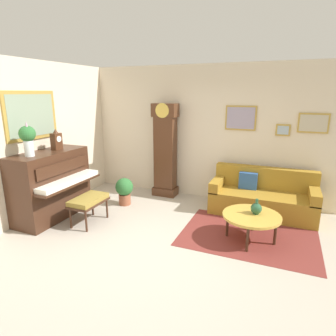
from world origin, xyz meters
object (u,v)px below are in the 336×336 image
(mantel_clock, at_px, (56,140))
(green_jug, at_px, (256,208))
(grandfather_clock, at_px, (165,153))
(coffee_table, at_px, (252,217))
(potted_plant, at_px, (124,189))
(piano_bench, at_px, (89,201))
(flower_vase, at_px, (28,137))
(couch, at_px, (262,197))
(piano, at_px, (52,185))

(mantel_clock, bearing_deg, green_jug, 5.04)
(grandfather_clock, xyz_separation_m, coffee_table, (2.03, -1.40, -0.56))
(potted_plant, bearing_deg, grandfather_clock, 57.49)
(piano_bench, bearing_deg, flower_vase, -151.75)
(grandfather_clock, bearing_deg, potted_plant, -122.51)
(couch, bearing_deg, flower_vase, -149.92)
(piano, distance_m, coffee_table, 3.52)
(flower_vase, bearing_deg, green_jug, 14.68)
(piano_bench, bearing_deg, mantel_clock, 165.89)
(green_jug, bearing_deg, couch, 89.42)
(piano_bench, distance_m, green_jug, 2.80)
(couch, bearing_deg, grandfather_clock, 174.31)
(potted_plant, bearing_deg, piano, -131.83)
(piano_bench, bearing_deg, coffee_table, 9.37)
(couch, distance_m, coffee_table, 1.19)
(grandfather_clock, relative_size, couch, 1.07)
(piano, xyz_separation_m, potted_plant, (0.90, 1.01, -0.30))
(green_jug, xyz_separation_m, potted_plant, (-2.63, 0.48, -0.20))
(coffee_table, distance_m, potted_plant, 2.63)
(piano_bench, height_order, flower_vase, flower_vase)
(piano_bench, relative_size, potted_plant, 1.25)
(couch, relative_size, potted_plant, 3.39)
(couch, xyz_separation_m, green_jug, (-0.01, -1.13, 0.21))
(piano_bench, height_order, grandfather_clock, grandfather_clock)
(grandfather_clock, height_order, mantel_clock, grandfather_clock)
(mantel_clock, bearing_deg, piano_bench, -14.11)
(mantel_clock, height_order, potted_plant, mantel_clock)
(piano, height_order, mantel_clock, mantel_clock)
(grandfather_clock, distance_m, couch, 2.21)
(coffee_table, xyz_separation_m, green_jug, (0.05, 0.06, 0.12))
(couch, relative_size, green_jug, 7.92)
(mantel_clock, distance_m, potted_plant, 1.61)
(flower_vase, bearing_deg, couch, 30.08)
(coffee_table, height_order, flower_vase, flower_vase)
(flower_vase, height_order, green_jug, flower_vase)
(piano_bench, height_order, green_jug, green_jug)
(mantel_clock, relative_size, potted_plant, 0.68)
(couch, distance_m, flower_vase, 4.27)
(couch, relative_size, flower_vase, 3.28)
(piano, relative_size, grandfather_clock, 0.71)
(couch, height_order, coffee_table, couch)
(piano, bearing_deg, flower_vase, -89.71)
(piano_bench, bearing_deg, couch, 30.58)
(grandfather_clock, bearing_deg, piano_bench, -109.90)
(couch, distance_m, green_jug, 1.15)
(piano, relative_size, potted_plant, 2.57)
(piano_bench, distance_m, mantel_clock, 1.28)
(piano_bench, height_order, mantel_clock, mantel_clock)
(piano_bench, relative_size, flower_vase, 1.21)
(piano, relative_size, couch, 0.76)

